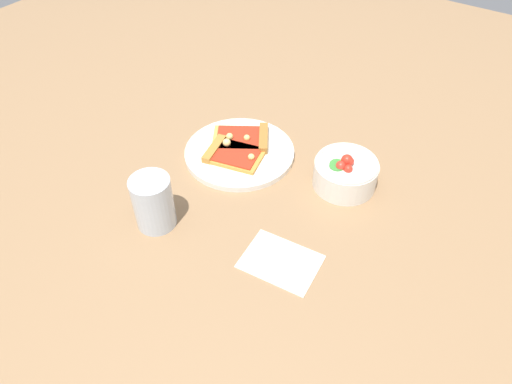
{
  "coord_description": "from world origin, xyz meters",
  "views": [
    {
      "loc": [
        0.64,
        0.5,
        0.7
      ],
      "look_at": [
        0.07,
        0.11,
        0.03
      ],
      "focal_mm": 32.87,
      "sensor_mm": 36.0,
      "label": 1
    }
  ],
  "objects": [
    {
      "name": "pizza_slice_near",
      "position": [
        -0.01,
        -0.01,
        0.02
      ],
      "size": [
        0.12,
        0.14,
        0.03
      ],
      "color": "gold",
      "rests_on": "plate"
    },
    {
      "name": "salad_bowl",
      "position": [
        -0.08,
        0.24,
        0.03
      ],
      "size": [
        0.14,
        0.14,
        0.08
      ],
      "color": "white",
      "rests_on": "ground_plane"
    },
    {
      "name": "paper_napkin",
      "position": [
        0.17,
        0.24,
        0.0
      ],
      "size": [
        0.12,
        0.15,
        0.0
      ],
      "primitive_type": "cube",
      "rotation": [
        0.0,
        0.0,
        0.1
      ],
      "color": "silver",
      "rests_on": "ground_plane"
    },
    {
      "name": "ground_plane",
      "position": [
        0.0,
        0.0,
        0.0
      ],
      "size": [
        2.4,
        2.4,
        0.0
      ],
      "primitive_type": "plane",
      "color": "#93704C",
      "rests_on": "ground"
    },
    {
      "name": "plate",
      "position": [
        -0.04,
        -0.01,
        0.01
      ],
      "size": [
        0.25,
        0.25,
        0.01
      ],
      "primitive_type": "cylinder",
      "color": "white",
      "rests_on": "ground_plane"
    },
    {
      "name": "soda_glass",
      "position": [
        0.23,
        -0.02,
        0.05
      ],
      "size": [
        0.08,
        0.08,
        0.11
      ],
      "color": "silver",
      "rests_on": "ground_plane"
    },
    {
      "name": "pizza_slice_far",
      "position": [
        -0.07,
        -0.02,
        0.02
      ],
      "size": [
        0.15,
        0.16,
        0.02
      ],
      "color": "gold",
      "rests_on": "plate"
    }
  ]
}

